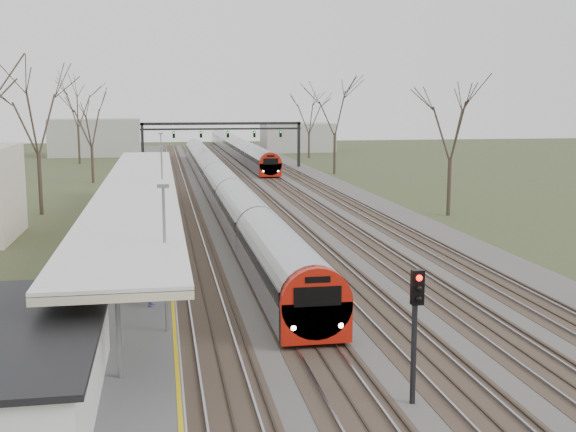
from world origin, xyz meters
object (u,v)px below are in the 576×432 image
train_far (236,146)px  passenger (151,283)px  train_near (217,178)px  signal_post (416,317)px

train_far → passenger: bearing=-98.0°
train_near → train_far: 49.78m
train_far → signal_post: size_ratio=18.34×
train_near → signal_post: signal_post is taller
train_far → signal_post: signal_post is taller
train_far → train_near: bearing=-98.1°
signal_post → train_far: bearing=87.0°
train_near → train_far: same height
train_near → train_far: bearing=81.9°
passenger → train_near: bearing=-4.6°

